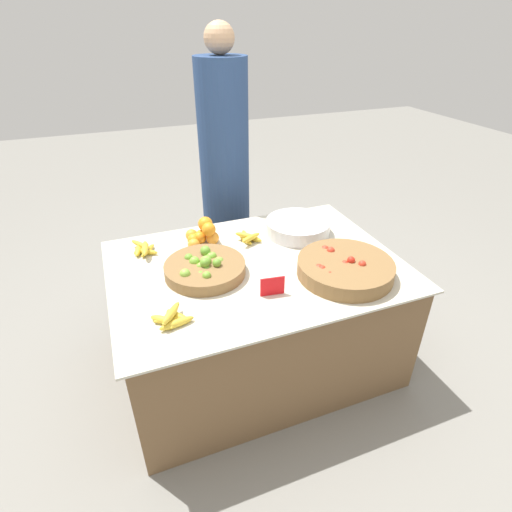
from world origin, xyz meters
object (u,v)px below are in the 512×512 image
(tomato_basket, at_px, (345,268))
(vendor_person, at_px, (225,175))
(metal_bowl, at_px, (298,227))
(price_sign, at_px, (272,286))
(lime_bowl, at_px, (205,268))

(tomato_basket, relative_size, vendor_person, 0.27)
(metal_bowl, bearing_deg, price_sign, -126.58)
(tomato_basket, distance_m, vendor_person, 1.21)
(lime_bowl, distance_m, vendor_person, 1.01)
(metal_bowl, xyz_separation_m, price_sign, (-0.38, -0.51, 0.01))
(lime_bowl, distance_m, metal_bowl, 0.66)
(lime_bowl, xyz_separation_m, metal_bowl, (0.62, 0.23, 0.01))
(lime_bowl, height_order, vendor_person, vendor_person)
(metal_bowl, distance_m, price_sign, 0.63)
(tomato_basket, distance_m, price_sign, 0.40)
(metal_bowl, relative_size, vendor_person, 0.22)
(price_sign, bearing_deg, tomato_basket, 11.54)
(price_sign, xyz_separation_m, vendor_person, (0.15, 1.20, 0.11))
(price_sign, bearing_deg, vendor_person, 90.77)
(tomato_basket, bearing_deg, lime_bowl, 158.18)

